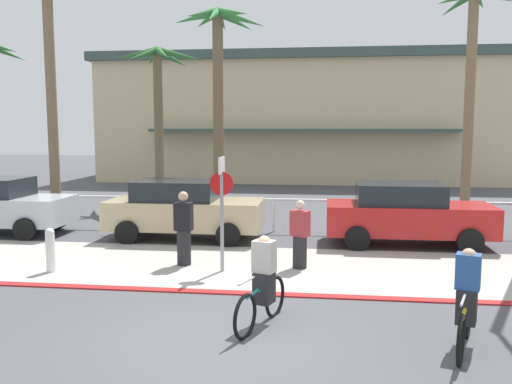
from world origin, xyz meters
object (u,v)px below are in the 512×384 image
Objects in this scene: pedestrian_0 at (300,238)px; bollard_2 at (50,250)px; cyclist_teal_1 at (263,283)px; pedestrian_1 at (184,231)px; palm_tree_4 at (219,61)px; stop_sign_bike_lane at (222,197)px; palm_tree_3 at (159,87)px; car_red_2 at (406,213)px; palm_tree_2 at (49,38)px; car_tan_1 at (183,209)px; palm_tree_5 at (472,56)px; cyclist_yellow_0 at (466,301)px.

bollard_2 is at bearing -169.38° from pedestrian_0.
cyclist_teal_1 is 1.00× the size of pedestrian_1.
palm_tree_4 is 4.59× the size of pedestrian_0.
stop_sign_bike_lane is 2.56× the size of bollard_2.
palm_tree_3 is at bearing 136.62° from palm_tree_4.
bollard_2 is 5.56m from pedestrian_0.
palm_tree_2 is at bearing 164.50° from car_red_2.
palm_tree_3 is 1.45× the size of car_red_2.
stop_sign_bike_lane is 0.30× the size of palm_tree_2.
palm_tree_4 is at bearing 101.35° from stop_sign_bike_lane.
palm_tree_3 is (-0.69, 10.45, 4.26)m from bollard_2.
car_tan_1 is (-1.78, 3.40, -0.81)m from stop_sign_bike_lane.
pedestrian_1 is (-2.25, 3.55, 0.11)m from cyclist_teal_1.
palm_tree_5 is at bearing 63.13° from car_red_2.
bollard_2 is 9.35m from palm_tree_4.
car_red_2 is at bearing -116.87° from palm_tree_5.
palm_tree_5 reaches higher than car_red_2.
cyclist_teal_1 reaches higher than bollard_2.
cyclist_teal_1 is at bearing -116.49° from palm_tree_5.
palm_tree_2 reaches higher than palm_tree_3.
stop_sign_bike_lane reaches higher than pedestrian_1.
palm_tree_3 is at bearing 49.37° from palm_tree_2.
palm_tree_3 is at bearing 112.30° from car_tan_1.
palm_tree_3 is 3.68× the size of cyclist_teal_1.
stop_sign_bike_lane is at bearing 8.05° from bollard_2.
car_tan_1 is (-9.17, -5.78, -4.86)m from palm_tree_5.
palm_tree_5 reaches higher than pedestrian_1.
cyclist_yellow_0 is 4.90m from pedestrian_0.
cyclist_teal_1 is at bearing -75.22° from palm_tree_4.
palm_tree_2 is 14.10m from cyclist_teal_1.
bollard_2 is 9.83m from palm_tree_2.
palm_tree_4 reaches higher than car_tan_1.
car_red_2 is at bearing -0.34° from car_tan_1.
cyclist_yellow_0 is at bearing -103.48° from palm_tree_5.
pedestrian_0 reaches higher than cyclist_teal_1.
stop_sign_bike_lane is 5.63m from car_red_2.
car_red_2 is at bearing -36.39° from palm_tree_3.
car_red_2 is at bearing 28.34° from pedestrian_1.
palm_tree_5 is at bearing 51.16° from stop_sign_bike_lane.
pedestrian_0 is (3.11, -6.56, -4.73)m from palm_tree_4.
palm_tree_5 reaches higher than cyclist_teal_1.
palm_tree_2 is at bearing -130.63° from palm_tree_3.
stop_sign_bike_lane is 8.12m from palm_tree_4.
palm_tree_2 is 8.36m from car_tan_1.
palm_tree_5 reaches higher than stop_sign_bike_lane.
bollard_2 is 2.95m from pedestrian_1.
car_tan_1 is at bearing -147.78° from palm_tree_5.
palm_tree_4 reaches higher than stop_sign_bike_lane.
palm_tree_4 is 8.30m from car_red_2.
palm_tree_2 is 1.95× the size of car_red_2.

